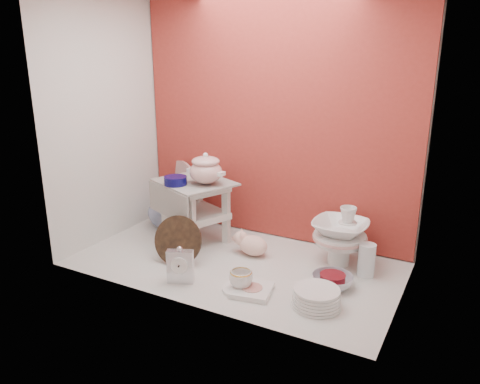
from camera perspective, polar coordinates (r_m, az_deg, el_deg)
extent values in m
plane|color=silver|center=(2.66, -0.59, -8.73)|extent=(1.80, 1.80, 0.00)
cube|color=#A33128|center=(2.88, 4.24, 8.84)|extent=(1.80, 0.06, 1.50)
cube|color=silver|center=(2.97, -16.20, 8.48)|extent=(0.06, 1.00, 1.50)
cube|color=silver|center=(2.15, 20.89, 5.02)|extent=(0.06, 1.00, 1.50)
cylinder|color=#0B0947|center=(2.79, -7.94, 1.40)|extent=(0.17, 0.17, 0.05)
imported|color=silver|center=(3.20, -9.12, -1.96)|extent=(0.30, 0.30, 0.26)
cube|color=silver|center=(2.43, -7.36, -8.88)|extent=(0.14, 0.10, 0.20)
ellipsoid|color=beige|center=(2.73, 1.64, -6.55)|extent=(0.26, 0.22, 0.13)
cylinder|color=white|center=(2.39, 0.12, -11.78)|extent=(0.20, 0.20, 0.01)
imported|color=white|center=(2.36, 0.12, -10.66)|extent=(0.14, 0.14, 0.09)
cube|color=white|center=(2.36, 1.48, -11.98)|extent=(0.22, 0.22, 0.03)
cylinder|color=white|center=(2.26, 9.38, -12.65)|extent=(0.28, 0.28, 0.09)
imported|color=silver|center=(2.45, 11.29, -10.70)|extent=(0.26, 0.26, 0.07)
cylinder|color=silver|center=(2.58, 15.29, -8.07)|extent=(0.11, 0.11, 0.18)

